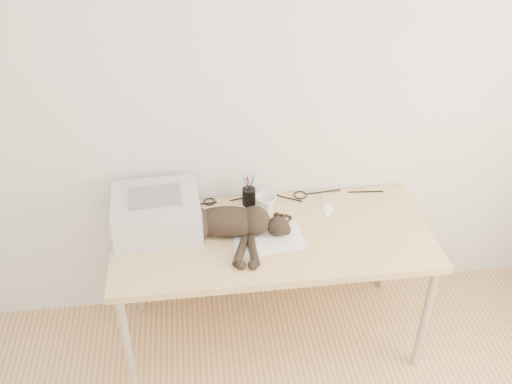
{
  "coord_description": "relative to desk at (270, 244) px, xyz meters",
  "views": [
    {
      "loc": [
        -0.36,
        -0.8,
        2.56
      ],
      "look_at": [
        -0.09,
        1.34,
        1.04
      ],
      "focal_mm": 40.0,
      "sensor_mm": 36.0,
      "label": 1
    }
  ],
  "objects": [
    {
      "name": "wall_back",
      "position": [
        0.0,
        0.27,
        0.69
      ],
      "size": [
        3.5,
        0.0,
        3.5
      ],
      "primitive_type": "plane",
      "rotation": [
        1.57,
        0.0,
        0.0
      ],
      "color": "silver",
      "rests_on": "floor"
    },
    {
      "name": "desk",
      "position": [
        0.0,
        0.0,
        0.0
      ],
      "size": [
        1.6,
        0.7,
        0.74
      ],
      "color": "tan",
      "rests_on": "floor"
    },
    {
      "name": "printer",
      "position": [
        -0.57,
        0.04,
        0.23
      ],
      "size": [
        0.45,
        0.39,
        0.2
      ],
      "color": "silver",
      "rests_on": "desk"
    },
    {
      "name": "papers",
      "position": [
        -0.03,
        -0.11,
        0.14
      ],
      "size": [
        0.36,
        0.27,
        0.01
      ],
      "color": "white",
      "rests_on": "desk"
    },
    {
      "name": "cat",
      "position": [
        -0.24,
        -0.06,
        0.21
      ],
      "size": [
        0.73,
        0.37,
        0.17
      ],
      "rotation": [
        0.0,
        0.0,
        -0.12
      ],
      "color": "black",
      "rests_on": "desk"
    },
    {
      "name": "mug",
      "position": [
        -0.01,
        0.1,
        0.19
      ],
      "size": [
        0.16,
        0.16,
        0.1
      ],
      "primitive_type": "imported",
      "rotation": [
        0.0,
        0.0,
        0.9
      ],
      "color": "white",
      "rests_on": "desk"
    },
    {
      "name": "pen_cup",
      "position": [
        -0.09,
        0.18,
        0.18
      ],
      "size": [
        0.07,
        0.07,
        0.18
      ],
      "color": "black",
      "rests_on": "desk"
    },
    {
      "name": "remote_grey",
      "position": [
        -0.01,
        0.14,
        0.14
      ],
      "size": [
        0.08,
        0.18,
        0.02
      ],
      "primitive_type": "cube",
      "rotation": [
        0.0,
        0.0,
        -0.16
      ],
      "color": "slate",
      "rests_on": "desk"
    },
    {
      "name": "remote_black",
      "position": [
        0.05,
        -0.03,
        0.14
      ],
      "size": [
        0.13,
        0.16,
        0.02
      ],
      "primitive_type": "cube",
      "rotation": [
        0.0,
        0.0,
        -0.64
      ],
      "color": "black",
      "rests_on": "desk"
    },
    {
      "name": "mouse",
      "position": [
        0.32,
        0.08,
        0.15
      ],
      "size": [
        0.09,
        0.11,
        0.03
      ],
      "primitive_type": "ellipsoid",
      "rotation": [
        0.0,
        0.0,
        -0.37
      ],
      "color": "white",
      "rests_on": "desk"
    },
    {
      "name": "cable_tangle",
      "position": [
        0.0,
        0.22,
        0.14
      ],
      "size": [
        1.36,
        0.08,
        0.01
      ],
      "primitive_type": null,
      "color": "black",
      "rests_on": "desk"
    }
  ]
}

